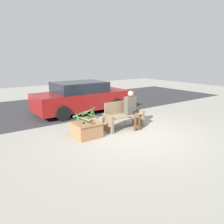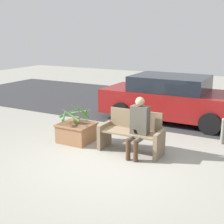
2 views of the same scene
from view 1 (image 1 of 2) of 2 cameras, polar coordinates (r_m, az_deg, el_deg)
The scene contains 8 objects.
ground_plane at distance 7.24m, azimuth 5.41°, elevation -5.84°, with size 30.00×30.00×0.00m, color gray.
road_surface at distance 11.82m, azimuth -12.54°, elevation 1.64°, with size 20.00×6.00×0.01m, color #2D2D30.
bench at distance 7.76m, azimuth 2.89°, elevation -1.12°, with size 1.48×0.56×0.95m.
person_seated at distance 7.71m, azimuth 5.11°, elevation 1.11°, with size 0.40×0.56×1.33m.
planter_box at distance 6.96m, azimuth -6.65°, elevation -4.45°, with size 0.84×0.78×0.48m.
potted_plant at distance 6.83m, azimuth -6.70°, elevation -0.74°, with size 0.83×0.82×0.60m.
parked_car at distance 10.17m, azimuth -7.97°, elevation 3.85°, with size 4.33×1.98×1.40m.
bollard_post at distance 10.03m, azimuth 5.29°, elevation 1.78°, with size 0.11×0.11×0.66m.
Camera 1 is at (-4.53, -5.11, 2.43)m, focal length 35.00 mm.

